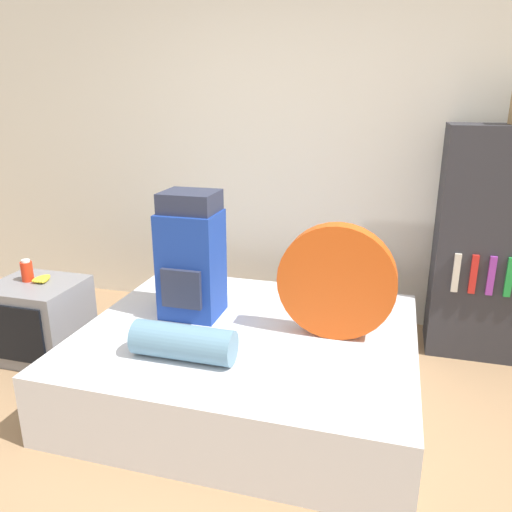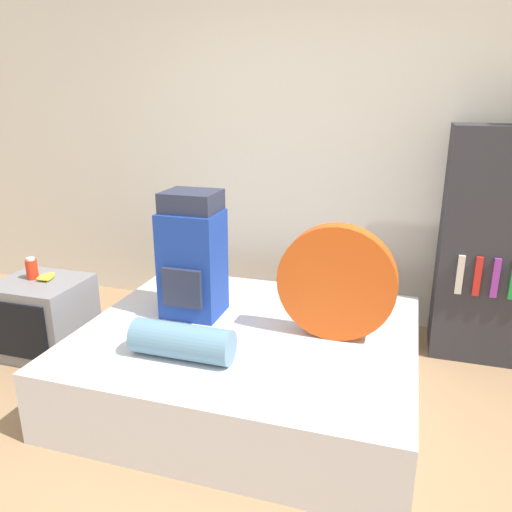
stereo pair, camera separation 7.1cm
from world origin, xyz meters
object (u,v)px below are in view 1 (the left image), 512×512
at_px(canister, 27,271).
at_px(bookshelf, 498,245).
at_px(tent_bag, 336,282).
at_px(television, 40,320).
at_px(backpack, 191,257).
at_px(sleeping_roll, 183,342).

distance_m(canister, bookshelf, 3.09).
bearing_deg(tent_bag, canister, 179.56).
distance_m(television, canister, 0.34).
xyz_separation_m(backpack, bookshelf, (1.81, 0.81, -0.01)).
xyz_separation_m(backpack, tent_bag, (0.87, -0.06, -0.05)).
distance_m(backpack, bookshelf, 1.99).
height_order(backpack, bookshelf, bookshelf).
bearing_deg(television, backpack, 4.16).
bearing_deg(bookshelf, sleeping_roll, -140.90).
bearing_deg(tent_bag, sleeping_roll, -146.65).
bearing_deg(sleeping_roll, tent_bag, 33.35).
xyz_separation_m(television, canister, (-0.07, 0.03, 0.33)).
bearing_deg(sleeping_roll, bookshelf, 39.10).
xyz_separation_m(sleeping_roll, canister, (-1.32, 0.48, 0.09)).
bearing_deg(canister, tent_bag, -0.44).
distance_m(television, bookshelf, 3.07).
distance_m(sleeping_roll, bookshelf, 2.14).
xyz_separation_m(television, bookshelf, (2.90, 0.89, 0.50)).
xyz_separation_m(tent_bag, television, (-1.96, -0.02, -0.46)).
relative_size(tent_bag, bookshelf, 0.42).
bearing_deg(sleeping_roll, television, 160.21).
bearing_deg(television, sleeping_roll, -19.79).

